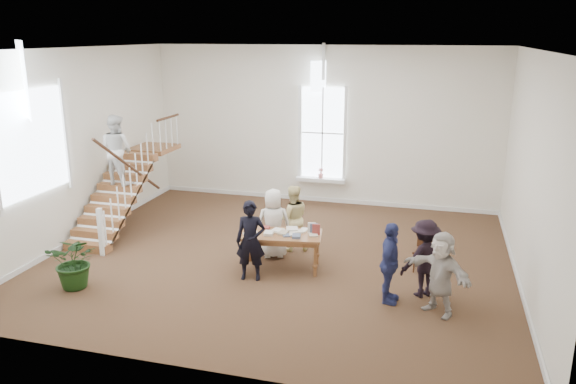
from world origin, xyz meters
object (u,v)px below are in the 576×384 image
(woman_cluster_c, at_px, (441,273))
(floor_plant, at_px, (75,261))
(elderly_woman, at_px, (273,223))
(person_yellow, at_px, (292,218))
(library_table, at_px, (282,237))
(woman_cluster_b, at_px, (424,258))
(police_officer, at_px, (251,241))
(woman_cluster_a, at_px, (390,263))
(side_chair, at_px, (426,246))

(woman_cluster_c, xyz_separation_m, floor_plant, (-6.84, -0.78, -0.22))
(elderly_woman, relative_size, woman_cluster_c, 1.02)
(elderly_woman, relative_size, floor_plant, 1.43)
(person_yellow, relative_size, woman_cluster_c, 1.00)
(library_table, distance_m, woman_cluster_c, 3.43)
(woman_cluster_c, bearing_deg, elderly_woman, -168.25)
(elderly_woman, xyz_separation_m, floor_plant, (-3.26, -2.53, -0.23))
(elderly_woman, distance_m, floor_plant, 4.13)
(woman_cluster_b, distance_m, woman_cluster_c, 0.72)
(woman_cluster_b, xyz_separation_m, floor_plant, (-6.54, -1.43, -0.21))
(police_officer, distance_m, elderly_woman, 1.25)
(police_officer, height_order, woman_cluster_a, police_officer)
(woman_cluster_c, bearing_deg, woman_cluster_b, 152.57)
(elderly_woman, xyz_separation_m, woman_cluster_b, (3.28, -1.10, -0.02))
(woman_cluster_c, bearing_deg, woman_cluster_a, -154.74)
(woman_cluster_b, relative_size, floor_plant, 1.38)
(library_table, bearing_deg, woman_cluster_c, -28.33)
(elderly_woman, distance_m, person_yellow, 0.58)
(library_table, distance_m, woman_cluster_b, 2.97)
(woman_cluster_b, bearing_deg, woman_cluster_c, 76.55)
(floor_plant, bearing_deg, person_yellow, 40.40)
(person_yellow, height_order, woman_cluster_c, person_yellow)
(woman_cluster_c, height_order, side_chair, woman_cluster_c)
(library_table, bearing_deg, woman_cluster_a, -30.94)
(police_officer, xyz_separation_m, woman_cluster_b, (3.38, 0.15, -0.07))
(person_yellow, bearing_deg, woman_cluster_c, 121.46)
(woman_cluster_a, distance_m, woman_cluster_b, 0.75)
(police_officer, bearing_deg, person_yellow, 66.75)
(person_yellow, distance_m, floor_plant, 4.68)
(woman_cluster_b, bearing_deg, elderly_woman, -56.75)
(woman_cluster_a, distance_m, floor_plant, 6.02)
(library_table, distance_m, side_chair, 3.02)
(woman_cluster_b, height_order, floor_plant, woman_cluster_b)
(woman_cluster_b, bearing_deg, floor_plant, -25.88)
(floor_plant, bearing_deg, woman_cluster_c, 6.52)
(floor_plant, height_order, side_chair, floor_plant)
(police_officer, bearing_deg, woman_cluster_a, -16.51)
(woman_cluster_b, bearing_deg, police_officer, -35.66)
(person_yellow, bearing_deg, library_table, 68.73)
(library_table, xyz_separation_m, woman_cluster_c, (3.22, -1.15, 0.06))
(woman_cluster_b, relative_size, side_chair, 1.60)
(woman_cluster_a, xyz_separation_m, floor_plant, (-5.94, -0.98, -0.22))
(person_yellow, relative_size, woman_cluster_b, 1.02)
(library_table, height_order, person_yellow, person_yellow)
(elderly_woman, height_order, side_chair, elderly_woman)
(police_officer, height_order, floor_plant, police_officer)
(library_table, height_order, woman_cluster_b, woman_cluster_b)
(woman_cluster_c, bearing_deg, side_chair, 136.93)
(elderly_woman, height_order, person_yellow, elderly_woman)
(woman_cluster_a, xyz_separation_m, woman_cluster_b, (0.60, 0.45, -0.02))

